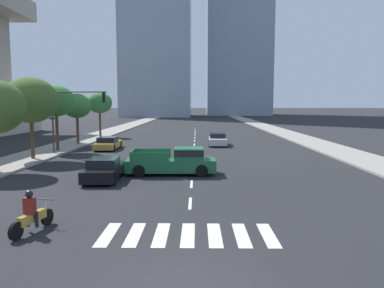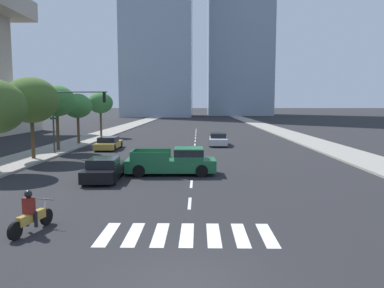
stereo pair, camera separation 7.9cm
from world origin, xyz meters
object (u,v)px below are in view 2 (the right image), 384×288
at_px(sedan_silver_1, 218,140).
at_px(sedan_gold_2, 109,143).
at_px(street_tree_third, 57,101).
at_px(motorcycle_lead, 31,216).
at_px(street_tree_fifth, 100,103).
at_px(pickup_truck, 175,162).
at_px(sedan_black_0, 104,169).
at_px(traffic_signal_far, 74,108).
at_px(street_tree_second, 31,100).
at_px(street_tree_fourth, 78,106).

xyz_separation_m(sedan_silver_1, sedan_gold_2, (-10.83, -3.61, -0.03)).
bearing_deg(street_tree_third, motorcycle_lead, -71.57).
bearing_deg(street_tree_fifth, street_tree_third, -90.00).
distance_m(sedan_gold_2, street_tree_fifth, 14.48).
distance_m(pickup_truck, sedan_black_0, 4.38).
bearing_deg(traffic_signal_far, sedan_gold_2, 62.89).
height_order(sedan_black_0, sedan_gold_2, sedan_black_0).
xyz_separation_m(pickup_truck, sedan_gold_2, (-7.29, 12.90, -0.25)).
bearing_deg(pickup_truck, street_tree_second, 151.70).
height_order(sedan_black_0, traffic_signal_far, traffic_signal_far).
relative_size(street_tree_second, street_tree_third, 1.06).
bearing_deg(sedan_black_0, pickup_truck, -70.00).
bearing_deg(motorcycle_lead, street_tree_third, 32.69).
relative_size(pickup_truck, sedan_silver_1, 1.24).
relative_size(street_tree_third, street_tree_fourth, 1.11).
height_order(motorcycle_lead, traffic_signal_far, traffic_signal_far).
xyz_separation_m(motorcycle_lead, street_tree_third, (-7.20, 21.60, 4.07)).
xyz_separation_m(pickup_truck, street_tree_second, (-11.49, 5.75, 3.86)).
height_order(motorcycle_lead, street_tree_third, street_tree_third).
distance_m(traffic_signal_far, street_tree_third, 3.01).
distance_m(sedan_silver_1, street_tree_second, 18.93).
distance_m(traffic_signal_far, street_tree_second, 3.96).
bearing_deg(street_tree_fifth, street_tree_fourth, -90.00).
xyz_separation_m(street_tree_fourth, street_tree_fifth, (-0.00, 9.35, 0.35)).
distance_m(motorcycle_lead, street_tree_fourth, 28.63).
bearing_deg(street_tree_second, traffic_signal_far, 55.79).
distance_m(street_tree_second, street_tree_fourth, 11.09).
bearing_deg(traffic_signal_far, sedan_black_0, -63.78).
distance_m(street_tree_third, street_tree_fifth, 15.23).
relative_size(motorcycle_lead, pickup_truck, 0.38).
xyz_separation_m(sedan_silver_1, street_tree_third, (-15.04, -5.55, 4.05)).
xyz_separation_m(pickup_truck, street_tree_fifth, (-11.49, 26.18, 3.70)).
bearing_deg(street_tree_second, street_tree_third, 90.00).
xyz_separation_m(sedan_silver_1, traffic_signal_far, (-12.84, -7.52, 3.47)).
height_order(traffic_signal_far, street_tree_fifth, street_tree_fifth).
bearing_deg(street_tree_fifth, sedan_black_0, -75.03).
height_order(street_tree_fourth, street_tree_fifth, street_tree_fifth).
bearing_deg(sedan_gold_2, pickup_truck, -151.09).
xyz_separation_m(motorcycle_lead, pickup_truck, (4.29, 10.65, 0.23)).
bearing_deg(sedan_silver_1, street_tree_second, -52.21).
height_order(sedan_silver_1, street_tree_third, street_tree_third).
height_order(street_tree_second, street_tree_fifth, street_tree_second).
relative_size(motorcycle_lead, sedan_gold_2, 0.46).
distance_m(sedan_black_0, street_tree_third, 15.20).
height_order(sedan_silver_1, street_tree_fifth, street_tree_fifth).
distance_m(motorcycle_lead, sedan_gold_2, 23.74).
distance_m(street_tree_second, street_tree_fifth, 20.43).
bearing_deg(sedan_silver_1, traffic_signal_far, -57.42).
distance_m(pickup_truck, street_tree_second, 13.42).
bearing_deg(sedan_gold_2, street_tree_second, 149.00).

